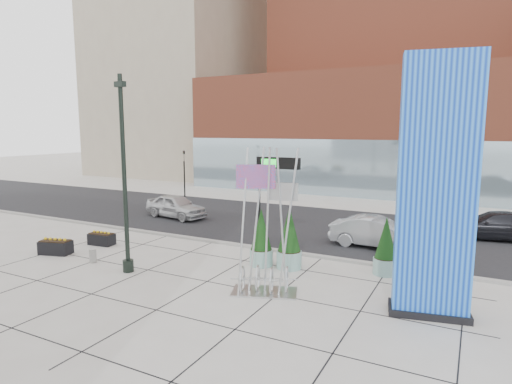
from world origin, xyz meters
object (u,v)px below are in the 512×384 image
at_px(overhead_street_sign, 274,171).
at_px(car_white_west, 176,206).
at_px(blue_pylon, 436,193).
at_px(public_art_sculpture, 265,256).
at_px(car_silver_mid, 377,233).
at_px(lamp_post, 125,194).
at_px(concrete_bollard, 93,256).

relative_size(overhead_street_sign, car_white_west, 1.01).
distance_m(blue_pylon, car_white_west, 18.93).
bearing_deg(public_art_sculpture, car_white_west, 121.02).
bearing_deg(car_silver_mid, car_white_west, 85.18).
height_order(public_art_sculpture, car_white_west, public_art_sculpture).
height_order(lamp_post, overhead_street_sign, lamp_post).
xyz_separation_m(blue_pylon, public_art_sculpture, (-5.48, -0.76, -2.56)).
relative_size(overhead_street_sign, car_silver_mid, 1.00).
relative_size(blue_pylon, car_silver_mid, 1.77).
height_order(lamp_post, public_art_sculpture, lamp_post).
relative_size(blue_pylon, overhead_street_sign, 1.78).
bearing_deg(concrete_bollard, overhead_street_sign, 38.09).
height_order(concrete_bollard, car_silver_mid, car_silver_mid).
bearing_deg(concrete_bollard, car_silver_mid, 37.81).
height_order(concrete_bollard, overhead_street_sign, overhead_street_sign).
bearing_deg(lamp_post, public_art_sculpture, 4.90).
distance_m(lamp_post, overhead_street_sign, 6.83).
relative_size(lamp_post, car_silver_mid, 1.75).
distance_m(public_art_sculpture, car_silver_mid, 8.37).
height_order(blue_pylon, car_white_west, blue_pylon).
bearing_deg(lamp_post, overhead_street_sign, 51.58).
distance_m(blue_pylon, concrete_bollard, 14.40).
bearing_deg(blue_pylon, overhead_street_sign, 139.66).
bearing_deg(public_art_sculpture, car_silver_mid, 54.31).
distance_m(public_art_sculpture, concrete_bollard, 8.48).
distance_m(blue_pylon, public_art_sculpture, 6.10).
bearing_deg(blue_pylon, concrete_bollard, 172.84).
distance_m(blue_pylon, overhead_street_sign, 8.40).
bearing_deg(concrete_bollard, public_art_sculpture, 2.15).
distance_m(lamp_post, car_white_west, 11.25).
bearing_deg(car_white_west, car_silver_mid, -85.07).
distance_m(concrete_bollard, car_white_west, 9.92).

